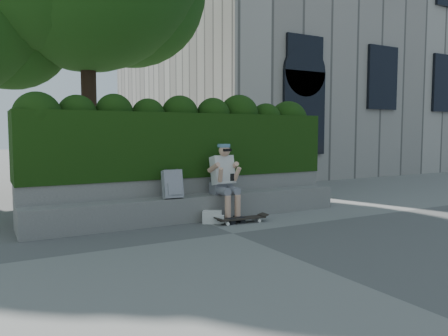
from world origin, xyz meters
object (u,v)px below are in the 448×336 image
skateboard (241,219)px  backpack_plaid (172,184)px  backpack_ground (212,217)px  person (224,178)px

skateboard → backpack_plaid: size_ratio=1.84×
skateboard → backpack_ground: size_ratio=2.72×
person → skateboard: bearing=-78.6°
backpack_plaid → skateboard: bearing=-22.1°
skateboard → person: bearing=105.5°
person → skateboard: 0.82m
skateboard → backpack_plaid: bearing=157.8°
backpack_plaid → backpack_ground: 0.91m
person → skateboard: person is taller
backpack_plaid → backpack_ground: backpack_plaid is taller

